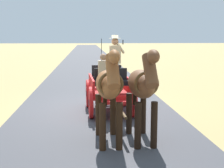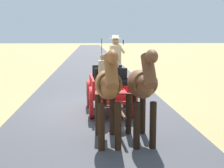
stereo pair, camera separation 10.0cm
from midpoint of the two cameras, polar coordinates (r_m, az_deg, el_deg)
name	(u,v)px [view 1 (the left image)]	position (r m, az deg, el deg)	size (l,w,h in m)	color
ground_plane	(95,108)	(10.97, -3.37, -4.35)	(200.00, 200.00, 0.00)	tan
road_surface	(95,108)	(10.97, -3.37, -4.33)	(5.29, 160.00, 0.01)	#424247
horse_drawn_carriage	(109,88)	(10.22, -0.76, -0.64)	(1.52, 4.51, 2.50)	red
horse_near_side	(142,86)	(7.25, 5.08, -0.43)	(0.62, 2.13, 2.21)	brown
horse_off_side	(109,87)	(7.13, -1.01, -0.56)	(0.62, 2.13, 2.21)	brown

